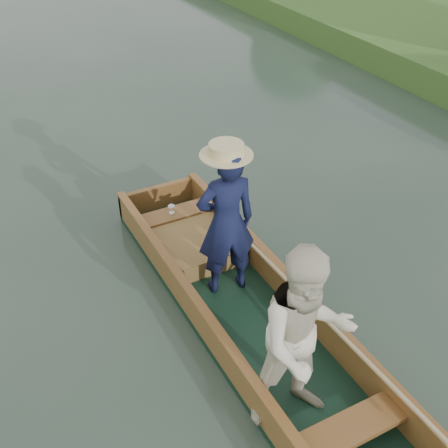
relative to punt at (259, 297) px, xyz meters
name	(u,v)px	position (x,y,z in m)	size (l,w,h in m)	color
ground	(251,327)	(0.06, 0.23, -0.64)	(120.00, 120.00, 0.00)	#283D30
punt	(259,297)	(0.00, 0.00, 0.00)	(1.23, 5.00, 1.84)	black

